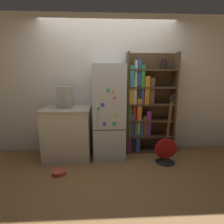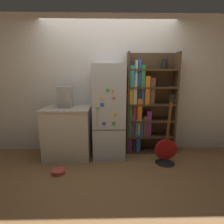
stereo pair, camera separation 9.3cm
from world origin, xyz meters
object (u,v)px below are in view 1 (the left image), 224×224
pet_bowl (59,172)px  espresso_machine (65,97)px  bookshelf (144,106)px  refrigerator (109,112)px  guitar (166,153)px

pet_bowl → espresso_machine: bearing=89.9°
bookshelf → refrigerator: bearing=-165.3°
guitar → pet_bowl: size_ratio=5.76×
refrigerator → pet_bowl: refrigerator is taller
espresso_machine → pet_bowl: bearing=-90.1°
bookshelf → espresso_machine: bookshelf is taller
refrigerator → espresso_machine: refrigerator is taller
pet_bowl → refrigerator: bearing=39.0°
guitar → pet_bowl: guitar is taller
refrigerator → espresso_machine: 0.83m
bookshelf → espresso_machine: (-1.48, -0.16, 0.20)m
espresso_machine → pet_bowl: size_ratio=1.83×
espresso_machine → guitar: 2.02m
refrigerator → pet_bowl: (-0.79, -0.64, -0.80)m
espresso_machine → guitar: (1.75, -0.36, -0.94)m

